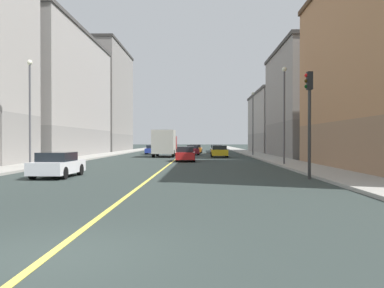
{
  "coord_description": "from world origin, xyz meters",
  "views": [
    {
      "loc": [
        2.58,
        -6.82,
        1.96
      ],
      "look_at": [
        1.45,
        46.75,
        1.5
      ],
      "focal_mm": 38.26,
      "sensor_mm": 36.0,
      "label": 1
    }
  ],
  "objects_px": {
    "car_red": "(186,154)",
    "car_silver": "(216,149)",
    "street_lamp_left_far": "(253,117)",
    "traffic_light_left_near": "(309,109)",
    "car_yellow": "(219,151)",
    "car_maroon": "(193,150)",
    "building_left_far": "(291,123)",
    "building_right_midblock": "(41,94)",
    "box_truck": "(165,143)",
    "car_white": "(57,165)",
    "street_lamp_right_near": "(30,102)",
    "building_left_mid": "(327,103)",
    "car_orange": "(196,149)",
    "building_right_distant": "(92,100)",
    "street_lamp_left_near": "(284,106)",
    "car_blue": "(153,150)"
  },
  "relations": [
    {
      "from": "building_right_midblock",
      "to": "car_yellow",
      "type": "xyz_separation_m",
      "value": [
        22.25,
        -2.67,
        -7.08
      ]
    },
    {
      "from": "building_left_mid",
      "to": "car_yellow",
      "type": "relative_size",
      "value": 3.79
    },
    {
      "from": "box_truck",
      "to": "building_left_mid",
      "type": "bearing_deg",
      "value": -1.67
    },
    {
      "from": "traffic_light_left_near",
      "to": "car_orange",
      "type": "relative_size",
      "value": 1.24
    },
    {
      "from": "street_lamp_left_near",
      "to": "building_left_far",
      "type": "bearing_deg",
      "value": 76.79
    },
    {
      "from": "street_lamp_left_far",
      "to": "building_left_mid",
      "type": "bearing_deg",
      "value": -17.14
    },
    {
      "from": "car_maroon",
      "to": "box_truck",
      "type": "height_order",
      "value": "box_truck"
    },
    {
      "from": "car_white",
      "to": "car_orange",
      "type": "bearing_deg",
      "value": 80.58
    },
    {
      "from": "building_left_mid",
      "to": "street_lamp_left_near",
      "type": "height_order",
      "value": "building_left_mid"
    },
    {
      "from": "street_lamp_left_near",
      "to": "car_yellow",
      "type": "height_order",
      "value": "street_lamp_left_near"
    },
    {
      "from": "street_lamp_right_near",
      "to": "car_yellow",
      "type": "height_order",
      "value": "street_lamp_right_near"
    },
    {
      "from": "car_red",
      "to": "car_silver",
      "type": "distance_m",
      "value": 23.81
    },
    {
      "from": "car_orange",
      "to": "car_maroon",
      "type": "bearing_deg",
      "value": -92.55
    },
    {
      "from": "street_lamp_right_near",
      "to": "car_maroon",
      "type": "distance_m",
      "value": 30.13
    },
    {
      "from": "car_red",
      "to": "car_silver",
      "type": "bearing_deg",
      "value": 80.78
    },
    {
      "from": "car_maroon",
      "to": "car_orange",
      "type": "bearing_deg",
      "value": 87.45
    },
    {
      "from": "car_blue",
      "to": "street_lamp_left_near",
      "type": "bearing_deg",
      "value": -63.34
    },
    {
      "from": "street_lamp_left_far",
      "to": "car_yellow",
      "type": "relative_size",
      "value": 1.76
    },
    {
      "from": "car_blue",
      "to": "box_truck",
      "type": "xyz_separation_m",
      "value": [
        2.58,
        -9.66,
        1.05
      ]
    },
    {
      "from": "car_yellow",
      "to": "street_lamp_left_far",
      "type": "bearing_deg",
      "value": 30.37
    },
    {
      "from": "car_red",
      "to": "car_silver",
      "type": "height_order",
      "value": "car_red"
    },
    {
      "from": "street_lamp_left_far",
      "to": "traffic_light_left_near",
      "type": "bearing_deg",
      "value": -91.93
    },
    {
      "from": "car_orange",
      "to": "car_silver",
      "type": "bearing_deg",
      "value": -18.03
    },
    {
      "from": "building_left_mid",
      "to": "street_lamp_left_near",
      "type": "relative_size",
      "value": 2.25
    },
    {
      "from": "building_right_distant",
      "to": "car_maroon",
      "type": "relative_size",
      "value": 4.8
    },
    {
      "from": "building_left_far",
      "to": "car_white",
      "type": "relative_size",
      "value": 4.94
    },
    {
      "from": "building_right_midblock",
      "to": "car_white",
      "type": "bearing_deg",
      "value": -67.11
    },
    {
      "from": "car_yellow",
      "to": "building_left_far",
      "type": "bearing_deg",
      "value": 56.69
    },
    {
      "from": "building_left_mid",
      "to": "traffic_light_left_near",
      "type": "bearing_deg",
      "value": -108.88
    },
    {
      "from": "building_right_midblock",
      "to": "traffic_light_left_near",
      "type": "height_order",
      "value": "building_right_midblock"
    },
    {
      "from": "street_lamp_left_near",
      "to": "car_silver",
      "type": "distance_m",
      "value": 30.65
    },
    {
      "from": "street_lamp_right_near",
      "to": "box_truck",
      "type": "xyz_separation_m",
      "value": [
        7.36,
        21.18,
        -2.87
      ]
    },
    {
      "from": "traffic_light_left_near",
      "to": "street_lamp_left_far",
      "type": "bearing_deg",
      "value": 88.07
    },
    {
      "from": "building_right_distant",
      "to": "car_red",
      "type": "xyz_separation_m",
      "value": [
        18.63,
        -36.53,
        -8.86
      ]
    },
    {
      "from": "traffic_light_left_near",
      "to": "car_red",
      "type": "xyz_separation_m",
      "value": [
        -6.89,
        17.73,
        -2.89
      ]
    },
    {
      "from": "building_left_mid",
      "to": "car_orange",
      "type": "height_order",
      "value": "building_left_mid"
    },
    {
      "from": "traffic_light_left_near",
      "to": "street_lamp_left_far",
      "type": "distance_m",
      "value": 30.17
    },
    {
      "from": "building_right_midblock",
      "to": "street_lamp_right_near",
      "type": "bearing_deg",
      "value": -70.24
    },
    {
      "from": "building_right_midblock",
      "to": "box_truck",
      "type": "bearing_deg",
      "value": -7.91
    },
    {
      "from": "traffic_light_left_near",
      "to": "car_yellow",
      "type": "height_order",
      "value": "traffic_light_left_near"
    },
    {
      "from": "car_orange",
      "to": "car_yellow",
      "type": "xyz_separation_m",
      "value": [
        2.96,
        -14.65,
        0.03
      ]
    },
    {
      "from": "building_left_mid",
      "to": "car_silver",
      "type": "xyz_separation_m",
      "value": [
        -12.49,
        13.7,
        -5.74
      ]
    },
    {
      "from": "car_white",
      "to": "box_truck",
      "type": "xyz_separation_m",
      "value": [
        3.33,
        27.24,
        1.03
      ]
    },
    {
      "from": "street_lamp_left_far",
      "to": "box_truck",
      "type": "relative_size",
      "value": 1.08
    },
    {
      "from": "car_blue",
      "to": "car_yellow",
      "type": "distance_m",
      "value": 13.61
    },
    {
      "from": "building_left_mid",
      "to": "building_right_midblock",
      "type": "xyz_separation_m",
      "value": [
        -34.94,
        2.75,
        1.38
      ]
    },
    {
      "from": "street_lamp_left_far",
      "to": "car_red",
      "type": "distance_m",
      "value": 15.28
    },
    {
      "from": "building_left_far",
      "to": "building_right_distant",
      "type": "height_order",
      "value": "building_right_distant"
    },
    {
      "from": "car_yellow",
      "to": "car_maroon",
      "type": "xyz_separation_m",
      "value": [
        -3.29,
        7.24,
        -0.03
      ]
    },
    {
      "from": "building_left_far",
      "to": "building_right_midblock",
      "type": "distance_m",
      "value": 38.8
    }
  ]
}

